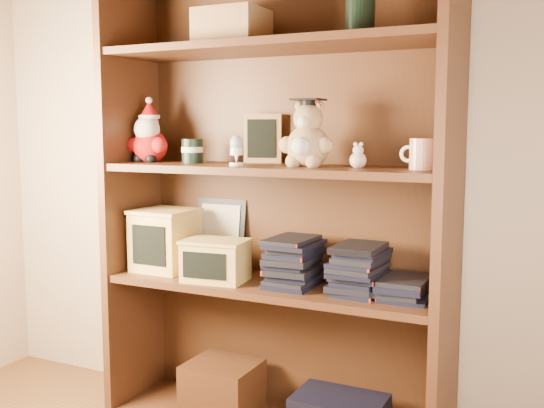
{
  "coord_description": "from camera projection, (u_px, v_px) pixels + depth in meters",
  "views": [
    {
      "loc": [
        0.82,
        -0.6,
        1.07
      ],
      "look_at": [
        -0.12,
        1.3,
        0.82
      ],
      "focal_mm": 42.0,
      "sensor_mm": 36.0,
      "label": 1
    }
  ],
  "objects": [
    {
      "name": "bookcase",
      "position": [
        278.0,
        214.0,
        2.19
      ],
      "size": [
        1.2,
        0.35,
        1.6
      ],
      "color": "#4C2915",
      "rests_on": "ground"
    },
    {
      "name": "shelf_lower",
      "position": [
        272.0,
        286.0,
        2.17
      ],
      "size": [
        1.14,
        0.33,
        0.02
      ],
      "color": "#4C2915",
      "rests_on": "ground"
    },
    {
      "name": "shelf_upper",
      "position": [
        272.0,
        169.0,
        2.13
      ],
      "size": [
        1.14,
        0.33,
        0.02
      ],
      "color": "#4C2915",
      "rests_on": "ground"
    },
    {
      "name": "santa_plush",
      "position": [
        149.0,
        138.0,
        2.33
      ],
      "size": [
        0.17,
        0.13,
        0.24
      ],
      "color": "#A50F0F",
      "rests_on": "shelf_upper"
    },
    {
      "name": "teachers_tin",
      "position": [
        192.0,
        151.0,
        2.26
      ],
      "size": [
        0.08,
        0.08,
        0.09
      ],
      "color": "black",
      "rests_on": "shelf_upper"
    },
    {
      "name": "chalkboard_plaque",
      "position": [
        263.0,
        139.0,
        2.26
      ],
      "size": [
        0.14,
        0.09,
        0.17
      ],
      "color": "#9E7547",
      "rests_on": "shelf_upper"
    },
    {
      "name": "egg_cup",
      "position": [
        236.0,
        149.0,
        2.09
      ],
      "size": [
        0.05,
        0.05,
        0.1
      ],
      "color": "white",
      "rests_on": "shelf_upper"
    },
    {
      "name": "grad_teddy_bear",
      "position": [
        307.0,
        140.0,
        2.05
      ],
      "size": [
        0.19,
        0.16,
        0.23
      ],
      "color": "tan",
      "rests_on": "shelf_upper"
    },
    {
      "name": "pink_figurine",
      "position": [
        358.0,
        158.0,
        1.99
      ],
      "size": [
        0.05,
        0.05,
        0.08
      ],
      "color": "beige",
      "rests_on": "shelf_upper"
    },
    {
      "name": "teacher_mug",
      "position": [
        421.0,
        154.0,
        1.9
      ],
      "size": [
        0.11,
        0.07,
        0.09
      ],
      "color": "silver",
      "rests_on": "shelf_upper"
    },
    {
      "name": "certificate_frame",
      "position": [
        221.0,
        233.0,
        2.4
      ],
      "size": [
        0.21,
        0.05,
        0.26
      ],
      "color": "black",
      "rests_on": "shelf_lower"
    },
    {
      "name": "treats_box",
      "position": [
        165.0,
        239.0,
        2.35
      ],
      "size": [
        0.21,
        0.21,
        0.23
      ],
      "color": "tan",
      "rests_on": "shelf_lower"
    },
    {
      "name": "pencils_box",
      "position": [
        216.0,
        260.0,
        2.18
      ],
      "size": [
        0.24,
        0.18,
        0.14
      ],
      "color": "tan",
      "rests_on": "shelf_lower"
    },
    {
      "name": "book_stack_left",
      "position": [
        294.0,
        262.0,
        2.13
      ],
      "size": [
        0.14,
        0.2,
        0.16
      ],
      "color": "black",
      "rests_on": "shelf_lower"
    },
    {
      "name": "book_stack_mid",
      "position": [
        359.0,
        268.0,
        2.03
      ],
      "size": [
        0.14,
        0.2,
        0.16
      ],
      "color": "black",
      "rests_on": "shelf_lower"
    },
    {
      "name": "book_stack_right",
      "position": [
        403.0,
        288.0,
        1.97
      ],
      "size": [
        0.14,
        0.2,
        0.06
      ],
      "color": "black",
      "rests_on": "shelf_lower"
    }
  ]
}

